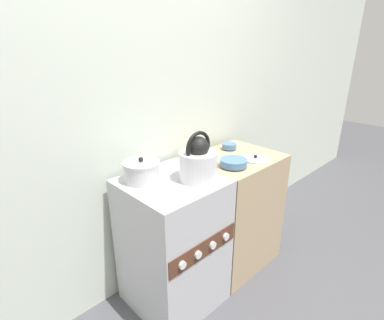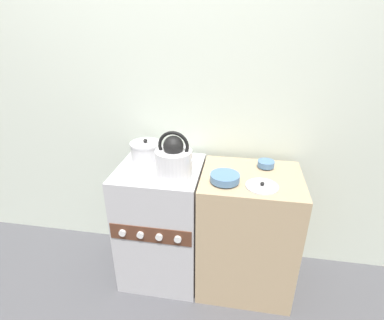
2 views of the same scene
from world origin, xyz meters
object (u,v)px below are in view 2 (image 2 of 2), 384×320
small_ceramic_bowl (266,164)px  loose_pot_lid (262,186)px  kettle (174,160)px  enamel_bowl (225,178)px  stove (162,222)px  cooking_pot (146,151)px

small_ceramic_bowl → loose_pot_lid: bearing=-97.3°
kettle → enamel_bowl: (0.30, -0.02, -0.09)m
stove → loose_pot_lid: bearing=-11.6°
stove → cooking_pot: size_ratio=4.16×
small_ceramic_bowl → kettle: bearing=-158.3°
kettle → enamel_bowl: size_ratio=1.67×
stove → loose_pot_lid: (0.64, -0.13, 0.43)m
small_ceramic_bowl → cooking_pot: bearing=-179.3°
enamel_bowl → loose_pot_lid: 0.22m
kettle → cooking_pot: size_ratio=1.38×
cooking_pot → small_ceramic_bowl: size_ratio=1.95×
loose_pot_lid → cooking_pot: bearing=162.0°
enamel_bowl → kettle: bearing=176.9°
enamel_bowl → loose_pot_lid: bearing=-5.6°
kettle → loose_pot_lid: (0.52, -0.04, -0.11)m
kettle → cooking_pot: 0.33m
kettle → small_ceramic_bowl: kettle is taller
cooking_pot → enamel_bowl: cooking_pot is taller
loose_pot_lid → enamel_bowl: bearing=174.4°
loose_pot_lid → stove: bearing=168.4°
kettle → small_ceramic_bowl: 0.60m
kettle → loose_pot_lid: 0.53m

